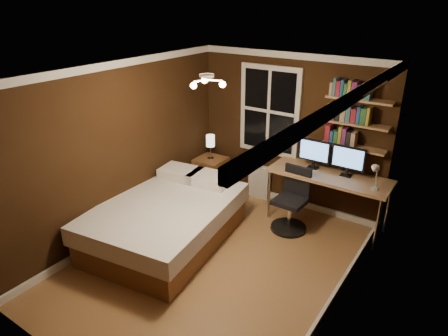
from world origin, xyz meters
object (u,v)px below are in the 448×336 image
Objects in this scene: desk at (329,178)px; office_chair at (291,207)px; nightstand at (211,175)px; monitor_left at (314,154)px; bedside_lamp at (211,147)px; radiator at (260,181)px; monitor_right at (348,161)px; desk_lamp at (375,176)px; bed at (167,220)px.

office_chair is (-0.39, -0.40, -0.42)m from desk.
monitor_left is (1.84, 0.12, 0.76)m from nightstand.
monitor_left is at bearing 3.80° from bedside_lamp.
monitor_right reaches higher than radiator.
office_chair is (-0.09, -0.49, -0.70)m from monitor_left.
office_chair is at bearing -100.54° from monitor_left.
monitor_right reaches higher than desk_lamp.
bed is 2.50× the size of office_chair.
bedside_lamp is at bearing 0.00° from nightstand.
monitor_left is 1.11× the size of desk_lamp.
desk_lamp is (1.98, -0.44, 0.78)m from radiator.
nightstand is at bearing 170.36° from office_chair.
desk reaches higher than nightstand.
desk_lamp is (2.82, -0.16, 0.75)m from nightstand.
monitor_left reaches higher than bed.
nightstand is 0.35× the size of desk.
nightstand is at bearing -177.03° from monitor_right.
nightstand is (-0.42, 1.65, -0.01)m from bed.
office_chair is (1.75, -0.37, 0.06)m from nightstand.
nightstand is 1.27× the size of monitor_left.
bedside_lamp is at bearing 176.68° from desk_lamp.
bedside_lamp is at bearing -161.65° from radiator.
desk_lamp is at bearing 13.08° from office_chair.
monitor_left is 0.50× the size of office_chair.
desk is 0.70m from office_chair.
nightstand is at bearing 176.68° from desk_lamp.
bed is at bearing -148.35° from desk_lamp.
desk_lamp is (2.41, 1.48, 0.74)m from bed.
radiator is at bearing 174.06° from monitor_right.
desk_lamp is (2.82, -0.16, 0.23)m from bedside_lamp.
monitor_right reaches higher than desk.
radiator is (0.84, 0.28, -0.02)m from nightstand.
desk_lamp is at bearing -16.17° from desk.
radiator is (0.84, 0.28, -0.55)m from bedside_lamp.
bed is at bearing -128.88° from monitor_left.
monitor_right is at bearing 41.28° from office_chair.
bedside_lamp is 2.37m from monitor_right.
monitor_right is at bearing 0.00° from monitor_left.
monitor_right reaches higher than nightstand.
bed is at bearing -135.75° from desk.
desk_lamp reaches higher than office_chair.
desk_lamp reaches higher than radiator.
desk is (2.14, 0.03, 0.47)m from nightstand.
monitor_left reaches higher than office_chair.
desk_lamp is (0.47, -0.29, -0.01)m from monitor_right.
monitor_right is (2.36, 0.12, 0.76)m from nightstand.
office_chair reaches higher than nightstand.
bedside_lamp is (-0.42, 1.65, 0.51)m from bed.
office_chair is at bearing -134.10° from desk.
office_chair is (1.75, -0.37, -0.47)m from bedside_lamp.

